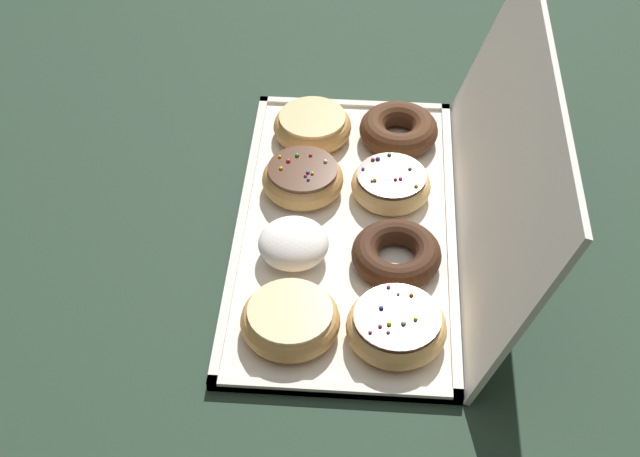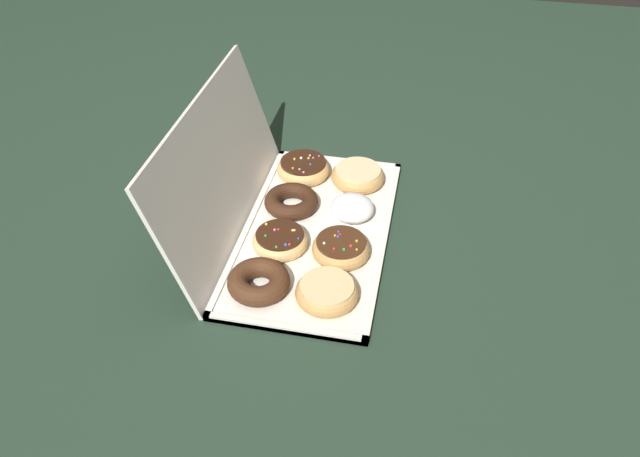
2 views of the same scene
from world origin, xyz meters
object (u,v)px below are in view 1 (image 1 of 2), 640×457
at_px(donut_box, 346,228).
at_px(glazed_ring_donut_0, 312,126).
at_px(powdered_filled_donut_2, 293,243).
at_px(glazed_ring_donut_3, 290,320).
at_px(chocolate_cake_ring_donut_4, 399,130).
at_px(sprinkle_donut_5, 391,184).
at_px(chocolate_cake_ring_donut_6, 396,254).
at_px(sprinkle_donut_7, 396,326).
at_px(sprinkle_donut_1, 303,178).

height_order(donut_box, glazed_ring_donut_0, glazed_ring_donut_0).
relative_size(powdered_filled_donut_2, glazed_ring_donut_3, 0.76).
height_order(chocolate_cake_ring_donut_4, sprinkle_donut_5, sprinkle_donut_5).
distance_m(donut_box, chocolate_cake_ring_donut_6, 0.10).
bearing_deg(chocolate_cake_ring_donut_4, glazed_ring_donut_0, -90.43).
bearing_deg(sprinkle_donut_7, glazed_ring_donut_3, -91.18).
xyz_separation_m(donut_box, glazed_ring_donut_3, (0.18, -0.06, 0.02)).
bearing_deg(donut_box, powdered_filled_donut_2, -46.78).
bearing_deg(chocolate_cake_ring_donut_4, powdered_filled_donut_2, -28.27).
xyz_separation_m(donut_box, powdered_filled_donut_2, (0.06, -0.06, 0.03)).
bearing_deg(glazed_ring_donut_3, glazed_ring_donut_0, -179.80).
bearing_deg(sprinkle_donut_7, glazed_ring_donut_0, -161.21).
height_order(sprinkle_donut_5, sprinkle_donut_7, sprinkle_donut_7).
bearing_deg(powdered_filled_donut_2, sprinkle_donut_1, 179.37).
bearing_deg(sprinkle_donut_1, chocolate_cake_ring_donut_6, 44.54).
xyz_separation_m(glazed_ring_donut_0, sprinkle_donut_7, (0.37, 0.13, 0.00)).
xyz_separation_m(powdered_filled_donut_2, chocolate_cake_ring_donut_6, (0.00, 0.13, -0.01)).
relative_size(glazed_ring_donut_0, chocolate_cake_ring_donut_4, 1.00).
bearing_deg(glazed_ring_donut_3, powdered_filled_donut_2, -176.68).
xyz_separation_m(donut_box, sprinkle_donut_5, (-0.07, 0.06, 0.02)).
height_order(donut_box, sprinkle_donut_1, sprinkle_donut_1).
bearing_deg(sprinkle_donut_5, donut_box, -41.52).
bearing_deg(chocolate_cake_ring_donut_6, donut_box, -134.11).
bearing_deg(sprinkle_donut_1, sprinkle_donut_5, 89.27).
relative_size(sprinkle_donut_1, powdered_filled_donut_2, 1.24).
bearing_deg(donut_box, glazed_ring_donut_3, -17.32).
bearing_deg(sprinkle_donut_5, sprinkle_donut_7, 2.25).
distance_m(donut_box, glazed_ring_donut_3, 0.19).
bearing_deg(sprinkle_donut_1, donut_box, 43.18).
relative_size(donut_box, sprinkle_donut_1, 4.82).
bearing_deg(chocolate_cake_ring_donut_6, chocolate_cake_ring_donut_4, 179.87).
bearing_deg(sprinkle_donut_1, chocolate_cake_ring_donut_4, 132.02).
xyz_separation_m(glazed_ring_donut_3, sprinkle_donut_7, (0.00, 0.13, 0.00)).
xyz_separation_m(chocolate_cake_ring_donut_4, chocolate_cake_ring_donut_6, (0.25, -0.00, -0.00)).
relative_size(donut_box, chocolate_cake_ring_donut_4, 4.72).
xyz_separation_m(donut_box, sprinkle_donut_7, (0.19, 0.07, 0.03)).
height_order(donut_box, chocolate_cake_ring_donut_4, chocolate_cake_ring_donut_4).
bearing_deg(sprinkle_donut_5, glazed_ring_donut_3, -24.83).
bearing_deg(sprinkle_donut_7, powdered_filled_donut_2, -133.52).
height_order(glazed_ring_donut_3, sprinkle_donut_5, sprinkle_donut_5).
xyz_separation_m(donut_box, chocolate_cake_ring_donut_4, (-0.18, 0.07, 0.02)).
distance_m(glazed_ring_donut_3, sprinkle_donut_7, 0.13).
xyz_separation_m(powdered_filled_donut_2, chocolate_cake_ring_donut_4, (-0.24, 0.13, -0.00)).
relative_size(donut_box, sprinkle_donut_7, 4.54).
xyz_separation_m(glazed_ring_donut_0, glazed_ring_donut_3, (0.37, 0.00, 0.00)).
height_order(sprinkle_donut_1, glazed_ring_donut_3, sprinkle_donut_1).
bearing_deg(chocolate_cake_ring_donut_6, sprinkle_donut_5, -176.13).
bearing_deg(powdered_filled_donut_2, glazed_ring_donut_3, 3.32).
distance_m(donut_box, glazed_ring_donut_0, 0.20).
height_order(glazed_ring_donut_0, chocolate_cake_ring_donut_4, chocolate_cake_ring_donut_4).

